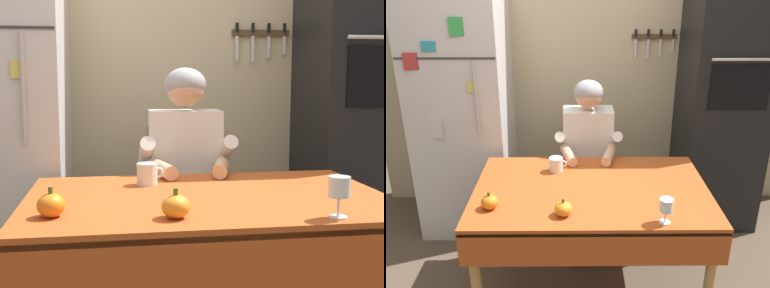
{
  "view_description": "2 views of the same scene",
  "coord_description": "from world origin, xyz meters",
  "views": [
    {
      "loc": [
        -0.35,
        -1.82,
        1.2
      ],
      "look_at": [
        -0.05,
        0.17,
        0.93
      ],
      "focal_mm": 47.94,
      "sensor_mm": 36.0,
      "label": 1
    },
    {
      "loc": [
        -0.1,
        -2.11,
        1.93
      ],
      "look_at": [
        -0.08,
        0.17,
        1.0
      ],
      "focal_mm": 38.81,
      "sensor_mm": 36.0,
      "label": 2
    }
  ],
  "objects": [
    {
      "name": "dining_table",
      "position": [
        0.0,
        0.08,
        0.66
      ],
      "size": [
        1.4,
        0.9,
        0.74
      ],
      "color": "tan",
      "rests_on": "ground"
    },
    {
      "name": "pumpkin_medium",
      "position": [
        -0.56,
        -0.13,
        0.78
      ],
      "size": [
        0.09,
        0.09,
        0.1
      ],
      "color": "orange",
      "rests_on": "dining_table"
    },
    {
      "name": "chair_behind_person",
      "position": [
        -0.0,
        0.87,
        0.51
      ],
      "size": [
        0.4,
        0.4,
        0.93
      ],
      "color": "#9E6B33",
      "rests_on": "ground"
    },
    {
      "name": "wine_glass",
      "position": [
        0.37,
        -0.28,
        0.84
      ],
      "size": [
        0.07,
        0.07,
        0.14
      ],
      "color": "white",
      "rests_on": "dining_table"
    },
    {
      "name": "pumpkin_large",
      "position": [
        -0.16,
        -0.21,
        0.78
      ],
      "size": [
        0.09,
        0.09,
        0.1
      ],
      "color": "orange",
      "rests_on": "dining_table"
    },
    {
      "name": "refrigerator",
      "position": [
        -0.95,
        0.96,
        0.9
      ],
      "size": [
        0.68,
        0.71,
        1.8
      ],
      "color": "silver",
      "rests_on": "ground"
    },
    {
      "name": "coffee_mug",
      "position": [
        -0.22,
        0.33,
        0.79
      ],
      "size": [
        0.12,
        0.09,
        0.09
      ],
      "color": "white",
      "rests_on": "dining_table"
    },
    {
      "name": "back_wall_assembly",
      "position": [
        0.05,
        1.35,
        1.3
      ],
      "size": [
        3.7,
        0.13,
        2.6
      ],
      "color": "#BCAD89",
      "rests_on": "ground"
    },
    {
      "name": "seated_person",
      "position": [
        -0.0,
        0.68,
        0.74
      ],
      "size": [
        0.47,
        0.55,
        1.25
      ],
      "color": "#38384C",
      "rests_on": "ground"
    },
    {
      "name": "wall_oven",
      "position": [
        1.05,
        1.0,
        1.05
      ],
      "size": [
        0.6,
        0.64,
        2.1
      ],
      "color": "black",
      "rests_on": "ground"
    }
  ]
}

